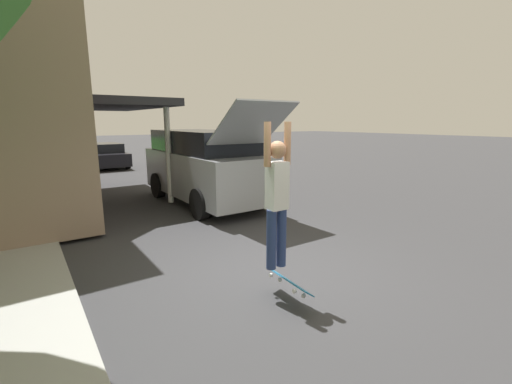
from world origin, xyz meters
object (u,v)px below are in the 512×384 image
at_px(car_down_street, 105,156).
at_px(skateboarder, 277,195).
at_px(skateboard, 289,281).
at_px(suv_parked, 204,165).

xyz_separation_m(car_down_street, skateboarder, (-1.01, -15.97, 0.83)).
xyz_separation_m(car_down_street, skateboard, (-0.92, -16.14, -0.34)).
distance_m(suv_parked, skateboarder, 5.92).
relative_size(suv_parked, skateboarder, 2.94).
distance_m(suv_parked, skateboard, 6.10).
xyz_separation_m(skateboarder, skateboard, (0.09, -0.17, -1.17)).
bearing_deg(suv_parked, car_down_street, 93.94).
relative_size(suv_parked, skateboard, 6.92).
xyz_separation_m(suv_parked, car_down_street, (-0.71, 10.32, -0.50)).
distance_m(suv_parked, car_down_street, 10.36).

